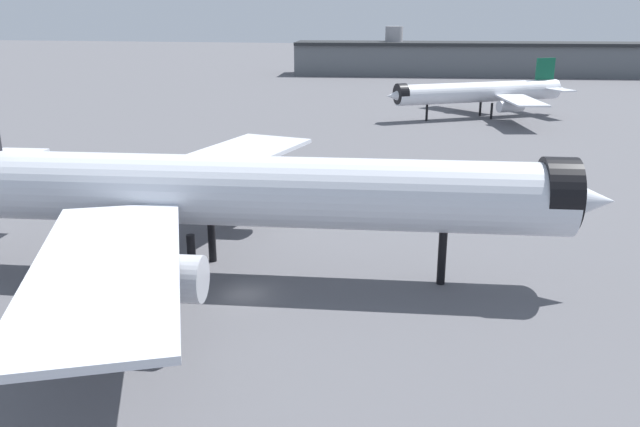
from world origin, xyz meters
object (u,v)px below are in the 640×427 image
at_px(airliner_near_gate, 226,192).
at_px(baggage_cart_trailing, 237,167).
at_px(baggage_tug_wing, 550,207).
at_px(airliner_far_taxiway, 480,93).

height_order(airliner_near_gate, baggage_cart_trailing, airliner_near_gate).
xyz_separation_m(baggage_tug_wing, baggage_cart_trailing, (-43.82, 12.61, 0.00)).
relative_size(airliner_far_taxiway, baggage_cart_trailing, 17.72).
distance_m(airliner_far_taxiway, baggage_cart_trailing, 72.65).
height_order(airliner_near_gate, airliner_far_taxiway, airliner_near_gate).
xyz_separation_m(airliner_far_taxiway, baggage_tug_wing, (6.04, -74.48, -4.84)).
bearing_deg(airliner_far_taxiway, baggage_cart_trailing, 28.87).
bearing_deg(airliner_near_gate, baggage_cart_trailing, 101.78).
relative_size(airliner_near_gate, airliner_far_taxiway, 1.58).
height_order(airliner_near_gate, baggage_tug_wing, airliner_near_gate).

